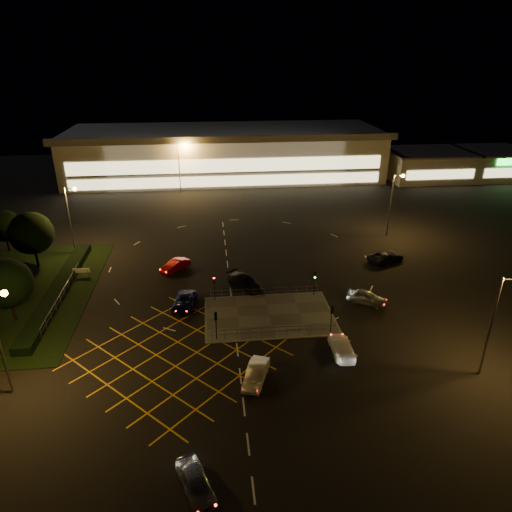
{
  "coord_description": "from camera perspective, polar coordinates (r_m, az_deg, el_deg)",
  "views": [
    {
      "loc": [
        -4.11,
        -45.52,
        27.33
      ],
      "look_at": [
        1.78,
        9.96,
        2.0
      ],
      "focal_mm": 32.0,
      "sensor_mm": 36.0,
      "label": 1
    }
  ],
  "objects": [
    {
      "name": "retail_unit_b",
      "position": [
        121.85,
        27.43,
        10.32
      ],
      "size": [
        14.8,
        14.8,
        6.35
      ],
      "color": "beige",
      "rests_on": "ground"
    },
    {
      "name": "retail_unit_a",
      "position": [
        113.98,
        20.55,
        10.68
      ],
      "size": [
        18.8,
        14.8,
        6.35
      ],
      "color": "beige",
      "rests_on": "ground"
    },
    {
      "name": "streetlight_far_left",
      "position": [
        95.95,
        -9.37,
        11.6
      ],
      "size": [
        1.78,
        0.56,
        10.03
      ],
      "color": "slate",
      "rests_on": "ground"
    },
    {
      "name": "car_far_dkgrey",
      "position": [
        57.21,
        -1.38,
        -3.24
      ],
      "size": [
        4.96,
        5.58,
        1.55
      ],
      "primitive_type": "imported",
      "rotation": [
        0.0,
        0.0,
        0.65
      ],
      "color": "black",
      "rests_on": "ground"
    },
    {
      "name": "streetlight_ne",
      "position": [
        74.42,
        16.9,
        7.16
      ],
      "size": [
        1.78,
        0.56,
        10.03
      ],
      "color": "slate",
      "rests_on": "ground"
    },
    {
      "name": "pedestrian_island",
      "position": [
        51.72,
        1.65,
        -7.41
      ],
      "size": [
        14.0,
        9.0,
        0.12
      ],
      "primitive_type": "cube",
      "color": "#4C4944",
      "rests_on": "ground"
    },
    {
      "name": "signal_sw",
      "position": [
        46.74,
        -5.04,
        -7.96
      ],
      "size": [
        0.28,
        0.3,
        3.15
      ],
      "rotation": [
        0.0,
        0.0,
        3.14
      ],
      "color": "black",
      "rests_on": "pedestrian_island"
    },
    {
      "name": "ground",
      "position": [
        53.25,
        -0.78,
        -6.46
      ],
      "size": [
        180.0,
        180.0,
        0.0
      ],
      "primitive_type": "plane",
      "color": "black",
      "rests_on": "ground"
    },
    {
      "name": "streetlight_far_right",
      "position": [
        103.67,
        13.85,
        12.17
      ],
      "size": [
        1.78,
        0.56,
        10.03
      ],
      "color": "slate",
      "rests_on": "ground"
    },
    {
      "name": "hedge",
      "position": [
        61.08,
        -23.43,
        -3.83
      ],
      "size": [
        2.0,
        26.0,
        1.0
      ],
      "primitive_type": "cube",
      "color": "black",
      "rests_on": "ground"
    },
    {
      "name": "signal_se",
      "position": [
        48.29,
        9.45,
        -7.08
      ],
      "size": [
        0.28,
        0.3,
        3.15
      ],
      "rotation": [
        0.0,
        0.0,
        3.14
      ],
      "color": "black",
      "rests_on": "pedestrian_island"
    },
    {
      "name": "signal_ne",
      "position": [
        55.02,
        7.34,
        -2.78
      ],
      "size": [
        0.28,
        0.3,
        3.15
      ],
      "color": "black",
      "rests_on": "pedestrian_island"
    },
    {
      "name": "car_queue_white",
      "position": [
        42.31,
        0.0,
        -14.5
      ],
      "size": [
        3.03,
        4.82,
        1.5
      ],
      "primitive_type": "imported",
      "rotation": [
        0.0,
        0.0,
        5.94
      ],
      "color": "#B9B9B9",
      "rests_on": "ground"
    },
    {
      "name": "streetlight_nw",
      "position": [
        69.6,
        -22.08,
        5.24
      ],
      "size": [
        1.78,
        0.56,
        10.03
      ],
      "color": "slate",
      "rests_on": "ground"
    },
    {
      "name": "supermarket",
      "position": [
        109.78,
        -3.89,
        12.79
      ],
      "size": [
        72.0,
        26.5,
        10.5
      ],
      "color": "beige",
      "rests_on": "ground"
    },
    {
      "name": "tree_c",
      "position": [
        67.92,
        -26.28,
        2.57
      ],
      "size": [
        5.76,
        5.76,
        7.84
      ],
      "color": "black",
      "rests_on": "ground"
    },
    {
      "name": "streetlight_se",
      "position": [
        45.02,
        28.1,
        -6.22
      ],
      "size": [
        1.78,
        0.56,
        10.03
      ],
      "color": "slate",
      "rests_on": "ground"
    },
    {
      "name": "car_approach_white",
      "position": [
        46.38,
        10.68,
        -11.08
      ],
      "size": [
        2.19,
        5.02,
        1.44
      ],
      "primitive_type": "imported",
      "rotation": [
        0.0,
        0.0,
        3.1
      ],
      "color": "white",
      "rests_on": "ground"
    },
    {
      "name": "car_circ_red",
      "position": [
        62.55,
        -10.07,
        -1.16
      ],
      "size": [
        4.21,
        4.18,
        1.45
      ],
      "primitive_type": "imported",
      "rotation": [
        0.0,
        0.0,
        5.49
      ],
      "color": "maroon",
      "rests_on": "ground"
    },
    {
      "name": "car_east_grey",
      "position": [
        66.65,
        15.92,
        -0.08
      ],
      "size": [
        5.93,
        4.36,
        1.5
      ],
      "primitive_type": "imported",
      "rotation": [
        0.0,
        0.0,
        1.96
      ],
      "color": "black",
      "rests_on": "ground"
    },
    {
      "name": "streetlight_sw",
      "position": [
        43.12,
        -29.29,
        -7.85
      ],
      "size": [
        1.78,
        0.56,
        10.03
      ],
      "color": "slate",
      "rests_on": "ground"
    },
    {
      "name": "tree_e",
      "position": [
        55.37,
        -28.73,
        -3.0
      ],
      "size": [
        5.4,
        5.4,
        7.35
      ],
      "color": "black",
      "rests_on": "ground"
    },
    {
      "name": "grass_verge",
      "position": [
        63.0,
        -27.7,
        -4.29
      ],
      "size": [
        18.0,
        30.0,
        0.08
      ],
      "primitive_type": "cube",
      "color": "black",
      "rests_on": "ground"
    },
    {
      "name": "car_near_silver",
      "position": [
        34.47,
        -7.54,
        -26.27
      ],
      "size": [
        3.26,
        4.86,
        1.54
      ],
      "primitive_type": "imported",
      "rotation": [
        0.0,
        0.0,
        0.35
      ],
      "color": "#999BA0",
      "rests_on": "ground"
    },
    {
      "name": "car_left_blue",
      "position": [
        53.63,
        -8.92,
        -5.68
      ],
      "size": [
        3.02,
        5.34,
        1.41
      ],
      "primitive_type": "imported",
      "rotation": [
        0.0,
        0.0,
        6.14
      ],
      "color": "#0A0E41",
      "rests_on": "ground"
    },
    {
      "name": "tree_d",
      "position": [
        75.69,
        -29.01,
        3.34
      ],
      "size": [
        4.68,
        4.68,
        6.37
      ],
      "color": "black",
      "rests_on": "ground"
    },
    {
      "name": "signal_nw",
      "position": [
        53.67,
        -5.26,
        -3.41
      ],
      "size": [
        0.28,
        0.3,
        3.15
      ],
      "color": "black",
      "rests_on": "pedestrian_island"
    },
    {
      "name": "car_right_silver",
      "position": [
        55.24,
        13.7,
        -5.06
      ],
      "size": [
        4.92,
        4.07,
        1.58
      ],
      "primitive_type": "imported",
      "rotation": [
        0.0,
        0.0,
        1.0
      ],
      "color": "#A8ABAF",
      "rests_on": "ground"
    }
  ]
}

